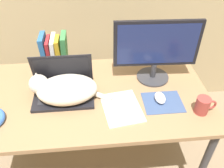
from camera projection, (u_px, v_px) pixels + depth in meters
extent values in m
cube|color=#93704C|center=(92.00, 96.00, 1.45)|extent=(1.42, 0.76, 0.03)
cylinder|color=#38383D|center=(202.00, 168.00, 1.49)|extent=(0.04, 0.04, 0.73)
cylinder|color=#38383D|center=(11.00, 109.00, 1.89)|extent=(0.04, 0.04, 0.73)
cylinder|color=#38383D|center=(172.00, 98.00, 1.99)|extent=(0.04, 0.04, 0.73)
cube|color=black|center=(64.00, 96.00, 1.41)|extent=(0.35, 0.23, 0.02)
cube|color=#28282D|center=(64.00, 96.00, 1.40)|extent=(0.29, 0.12, 0.00)
cube|color=black|center=(62.00, 70.00, 1.41)|extent=(0.35, 0.05, 0.23)
cube|color=black|center=(62.00, 71.00, 1.41)|extent=(0.32, 0.04, 0.20)
ellipsoid|color=beige|center=(67.00, 90.00, 1.36)|extent=(0.36, 0.25, 0.15)
sphere|color=beige|center=(39.00, 84.00, 1.35)|extent=(0.11, 0.11, 0.11)
cone|color=beige|center=(36.00, 75.00, 1.35)|extent=(0.04, 0.04, 0.03)
cone|color=beige|center=(35.00, 82.00, 1.30)|extent=(0.04, 0.04, 0.03)
cylinder|color=beige|center=(101.00, 96.00, 1.40)|extent=(0.14, 0.10, 0.03)
cylinder|color=#333338|center=(153.00, 77.00, 1.57)|extent=(0.21, 0.21, 0.01)
cylinder|color=#333338|center=(153.00, 70.00, 1.53)|extent=(0.04, 0.04, 0.09)
cube|color=black|center=(157.00, 44.00, 1.41)|extent=(0.52, 0.04, 0.30)
cube|color=navy|center=(158.00, 45.00, 1.40)|extent=(0.48, 0.02, 0.26)
cube|color=#384C75|center=(163.00, 102.00, 1.38)|extent=(0.23, 0.19, 0.00)
ellipsoid|color=silver|center=(160.00, 98.00, 1.38)|extent=(0.06, 0.10, 0.04)
cube|color=#285B93|center=(45.00, 53.00, 1.56)|extent=(0.04, 0.15, 0.26)
cube|color=maroon|center=(50.00, 55.00, 1.57)|extent=(0.03, 0.14, 0.23)
cube|color=white|center=(54.00, 54.00, 1.57)|extent=(0.03, 0.17, 0.24)
cube|color=gold|center=(59.00, 54.00, 1.57)|extent=(0.04, 0.12, 0.24)
cube|color=#387A42|center=(65.00, 53.00, 1.57)|extent=(0.04, 0.14, 0.26)
cube|color=silver|center=(122.00, 108.00, 1.35)|extent=(0.24, 0.29, 0.01)
cylinder|color=#993833|center=(202.00, 105.00, 1.30)|extent=(0.08, 0.08, 0.10)
torus|color=#993833|center=(211.00, 105.00, 1.30)|extent=(0.06, 0.01, 0.06)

